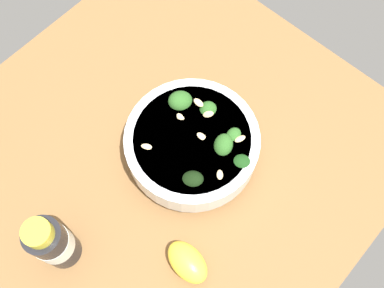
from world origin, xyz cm
name	(u,v)px	position (x,y,z in cm)	size (l,w,h in cm)	color
ground_plane	(170,152)	(0.00, 0.00, -2.39)	(69.67, 69.67, 4.78)	brown
bowl_of_broccoli	(193,143)	(-3.76, -1.93, 4.17)	(21.74, 21.62, 8.78)	white
lemon_wedge	(187,262)	(-15.51, 12.38, 1.87)	(7.41, 4.63, 3.74)	yellow
bottle_tall	(52,243)	(0.07, 23.81, 6.72)	(5.50, 5.50, 14.46)	black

